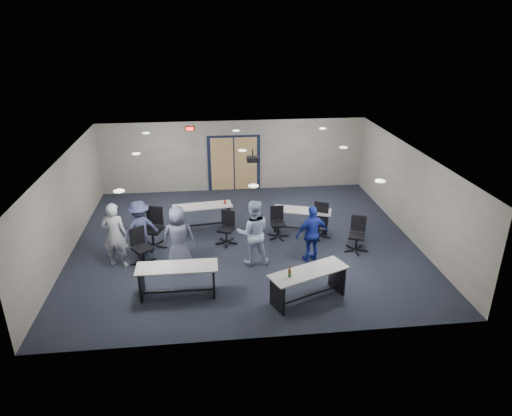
{
  "coord_description": "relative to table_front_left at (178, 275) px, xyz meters",
  "views": [
    {
      "loc": [
        -1.04,
        -12.22,
        6.23
      ],
      "look_at": [
        0.31,
        -0.3,
        1.19
      ],
      "focal_mm": 32.0,
      "sensor_mm": 36.0,
      "label": 1
    }
  ],
  "objects": [
    {
      "name": "person_lightblue",
      "position": [
        1.96,
        1.35,
        0.38
      ],
      "size": [
        0.89,
        0.69,
        1.83
      ],
      "primitive_type": "imported",
      "rotation": [
        0.0,
        0.0,
        3.14
      ],
      "color": "#ACC4E4",
      "rests_on": "floor"
    },
    {
      "name": "chair_loose_right",
      "position": [
        4.97,
        1.7,
        -0.02
      ],
      "size": [
        0.84,
        0.84,
        1.02
      ],
      "primitive_type": null,
      "rotation": [
        0.0,
        0.0,
        -0.4
      ],
      "color": "black",
      "rests_on": "floor"
    },
    {
      "name": "chair_loose_left",
      "position": [
        -1.0,
        1.57,
        -0.01
      ],
      "size": [
        0.92,
        0.92,
        1.04
      ],
      "primitive_type": null,
      "rotation": [
        0.0,
        0.0,
        0.67
      ],
      "color": "black",
      "rests_on": "floor"
    },
    {
      "name": "double_door",
      "position": [
        1.85,
        7.13,
        0.52
      ],
      "size": [
        2.0,
        0.07,
        2.2
      ],
      "color": "black",
      "rests_on": "back_wall"
    },
    {
      "name": "person_plaid",
      "position": [
        -0.01,
        1.35,
        0.34
      ],
      "size": [
        0.86,
        0.57,
        1.74
      ],
      "primitive_type": "imported",
      "rotation": [
        0.0,
        0.0,
        3.13
      ],
      "color": "#4D526A",
      "rests_on": "floor"
    },
    {
      "name": "person_back",
      "position": [
        -1.11,
        2.17,
        0.28
      ],
      "size": [
        1.2,
        0.97,
        1.62
      ],
      "primitive_type": "imported",
      "rotation": [
        0.0,
        0.0,
        3.55
      ],
      "color": "#3E4470",
      "rests_on": "floor"
    },
    {
      "name": "chair_back_b",
      "position": [
        1.29,
        2.59,
        -0.05
      ],
      "size": [
        0.8,
        0.8,
        0.97
      ],
      "primitive_type": null,
      "rotation": [
        0.0,
        0.0,
        -0.4
      ],
      "color": "black",
      "rests_on": "floor"
    },
    {
      "name": "left_wall",
      "position": [
        -3.15,
        2.67,
        0.82
      ],
      "size": [
        0.04,
        9.0,
        2.7
      ],
      "primitive_type": "cube",
      "color": "gray",
      "rests_on": "floor"
    },
    {
      "name": "person_navy",
      "position": [
        3.57,
        1.31,
        0.27
      ],
      "size": [
        1.02,
        0.62,
        1.61
      ],
      "primitive_type": "imported",
      "rotation": [
        0.0,
        0.0,
        3.4
      ],
      "color": "#1B2A97",
      "rests_on": "floor"
    },
    {
      "name": "table_front_right",
      "position": [
        3.05,
        -0.56,
        0.0
      ],
      "size": [
        2.02,
        1.32,
        1.07
      ],
      "rotation": [
        0.0,
        0.0,
        0.39
      ],
      "color": "beige",
      "rests_on": "floor"
    },
    {
      "name": "ceiling_projector",
      "position": [
        2.15,
        3.17,
        1.87
      ],
      "size": [
        0.35,
        0.32,
        0.37
      ],
      "color": "black",
      "rests_on": "ceiling"
    },
    {
      "name": "table_back_right",
      "position": [
        3.68,
        3.17,
        -0.04
      ],
      "size": [
        1.87,
        1.13,
        0.72
      ],
      "rotation": [
        0.0,
        0.0,
        -0.33
      ],
      "color": "beige",
      "rests_on": "floor"
    },
    {
      "name": "right_wall",
      "position": [
        6.85,
        2.67,
        0.82
      ],
      "size": [
        0.04,
        9.0,
        2.7
      ],
      "primitive_type": "cube",
      "color": "gray",
      "rests_on": "floor"
    },
    {
      "name": "floor",
      "position": [
        1.85,
        2.67,
        -0.53
      ],
      "size": [
        10.0,
        10.0,
        0.0
      ],
      "primitive_type": "plane",
      "color": "black",
      "rests_on": "ground"
    },
    {
      "name": "chair_back_a",
      "position": [
        -0.84,
        2.59,
        0.06
      ],
      "size": [
        0.96,
        0.96,
        1.19
      ],
      "primitive_type": null,
      "rotation": [
        0.0,
        0.0,
        -0.34
      ],
      "color": "black",
      "rests_on": "floor"
    },
    {
      "name": "chair_back_c",
      "position": [
        2.87,
        2.81,
        -0.05
      ],
      "size": [
        0.62,
        0.62,
        0.96
      ],
      "primitive_type": null,
      "rotation": [
        0.0,
        0.0,
        0.03
      ],
      "color": "black",
      "rests_on": "floor"
    },
    {
      "name": "table_back_left",
      "position": [
        0.63,
        3.79,
        -0.02
      ],
      "size": [
        1.91,
        0.84,
        0.87
      ],
      "rotation": [
        0.0,
        0.0,
        0.12
      ],
      "color": "beige",
      "rests_on": "floor"
    },
    {
      "name": "back_wall",
      "position": [
        1.85,
        7.17,
        0.82
      ],
      "size": [
        10.0,
        0.04,
        2.7
      ],
      "primitive_type": "cube",
      "color": "gray",
      "rests_on": "floor"
    },
    {
      "name": "person_gray",
      "position": [
        -1.68,
        1.59,
        0.38
      ],
      "size": [
        0.72,
        0.53,
        1.83
      ],
      "primitive_type": "imported",
      "rotation": [
        0.0,
        0.0,
        3.0
      ],
      "color": "#A0A5AE",
      "rests_on": "floor"
    },
    {
      "name": "table_front_left",
      "position": [
        0.0,
        0.0,
        0.0
      ],
      "size": [
        1.93,
        0.66,
        0.78
      ],
      "rotation": [
        0.0,
        0.0,
        -0.01
      ],
      "color": "beige",
      "rests_on": "floor"
    },
    {
      "name": "front_wall",
      "position": [
        1.85,
        -1.83,
        0.82
      ],
      "size": [
        10.0,
        0.04,
        2.7
      ],
      "primitive_type": "cube",
      "color": "gray",
      "rests_on": "floor"
    },
    {
      "name": "ceiling",
      "position": [
        1.85,
        2.67,
        2.17
      ],
      "size": [
        10.0,
        9.0,
        0.04
      ],
      "primitive_type": "cube",
      "color": "white",
      "rests_on": "back_wall"
    },
    {
      "name": "ceiling_can_lights",
      "position": [
        1.85,
        2.92,
        2.14
      ],
      "size": [
        6.24,
        5.74,
        0.02
      ],
      "primitive_type": null,
      "color": "silver",
      "rests_on": "ceiling"
    },
    {
      "name": "exit_sign",
      "position": [
        0.25,
        7.11,
        1.92
      ],
      "size": [
        0.32,
        0.07,
        0.18
      ],
      "color": "black",
      "rests_on": "back_wall"
    },
    {
      "name": "chair_back_d",
      "position": [
        4.11,
        2.71,
        -0.0
      ],
      "size": [
        0.9,
        0.9,
        1.06
      ],
      "primitive_type": null,
      "rotation": [
        0.0,
        0.0,
        -0.5
      ],
      "color": "black",
      "rests_on": "floor"
    }
  ]
}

